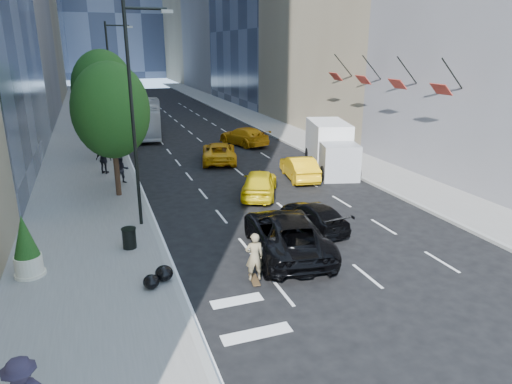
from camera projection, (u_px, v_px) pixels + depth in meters
name	position (u px, v px, depth m)	size (l,w,h in m)	color
ground	(299.00, 240.00, 20.57)	(160.00, 160.00, 0.00)	black
sidewalk_left	(85.00, 135.00, 44.51)	(6.00, 120.00, 0.15)	slate
sidewalk_right	(266.00, 124.00, 50.65)	(4.00, 120.00, 0.15)	slate
lamp_near	(136.00, 105.00, 20.33)	(2.13, 0.22, 10.00)	black
lamp_far	(113.00, 79.00, 36.45)	(2.13, 0.22, 10.00)	black
tree_near	(111.00, 111.00, 24.78)	(4.20, 4.20, 7.46)	#322213
tree_mid	(103.00, 89.00, 33.63)	(4.50, 4.50, 7.99)	#322213
tree_far	(99.00, 85.00, 45.49)	(3.90, 3.90, 6.92)	#322213
traffic_signal	(104.00, 83.00, 53.03)	(2.48, 0.53, 5.20)	black
facade_flags	(381.00, 79.00, 31.08)	(1.85, 13.30, 2.05)	black
skateboarder	(254.00, 260.00, 16.57)	(0.67, 0.44, 1.83)	#736647
black_sedan_lincoln	(286.00, 233.00, 19.07)	(2.85, 6.18, 1.72)	black
black_sedan_mercedes	(313.00, 216.00, 21.66)	(1.79, 4.41, 1.28)	black
taxi_a	(259.00, 183.00, 26.31)	(1.87, 4.64, 1.58)	yellow
taxi_b	(299.00, 168.00, 29.76)	(1.61, 4.61, 1.52)	#F5B10C
taxi_c	(219.00, 152.00, 34.18)	(2.43, 5.28, 1.47)	orange
taxi_d	(244.00, 136.00, 40.05)	(2.18, 5.35, 1.55)	orange
city_bus	(146.00, 118.00, 44.50)	(2.69, 11.49, 3.20)	#B5B8BC
box_truck	(331.00, 146.00, 31.81)	(4.13, 7.14, 3.23)	silver
pedestrian_a	(122.00, 170.00, 28.25)	(0.83, 0.64, 1.70)	black
pedestrian_b	(104.00, 160.00, 30.41)	(1.11, 0.46, 1.89)	black
trash_can	(129.00, 239.00, 19.25)	(0.57, 0.57, 0.85)	black
planter_shrub	(26.00, 247.00, 16.73)	(0.99, 0.99, 2.39)	beige
garbage_bags	(159.00, 277.00, 16.41)	(1.14, 1.10, 0.57)	black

